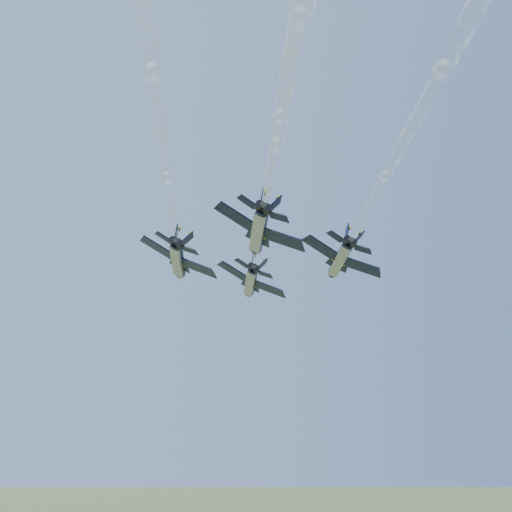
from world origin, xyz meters
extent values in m
cylinder|color=black|center=(2.34, 13.57, 98.25)|extent=(4.35, 12.38, 2.10)
cone|color=black|center=(3.71, 20.74, 98.25)|extent=(2.52, 2.74, 2.10)
ellipsoid|color=black|center=(3.15, 16.60, 98.70)|extent=(1.54, 2.38, 1.08)
cube|color=gray|center=(2.07, 13.62, 97.72)|extent=(3.44, 11.02, 1.00)
cube|color=black|center=(-0.58, 13.38, 99.59)|extent=(5.16, 3.53, 2.58)
cube|color=yellow|center=(-0.24, 14.91, 99.67)|extent=(4.70, 0.91, 2.54)
cube|color=black|center=(4.90, 12.34, 96.74)|extent=(5.65, 4.91, 2.58)
cube|color=yellow|center=(5.23, 13.86, 96.82)|extent=(4.27, 2.55, 2.54)
cube|color=black|center=(-0.44, 8.18, 99.13)|extent=(2.43, 1.87, 1.20)
cube|color=black|center=(2.94, 7.53, 97.37)|extent=(2.64, 2.42, 1.20)
cube|color=black|center=(1.26, 8.51, 99.75)|extent=(0.89, 2.09, 2.39)
cube|color=black|center=(2.63, 8.25, 99.04)|extent=(2.14, 2.32, 1.79)
cylinder|color=black|center=(0.72, 7.30, 98.35)|extent=(1.54, 1.34, 1.36)
cylinder|color=black|center=(1.45, 7.16, 97.98)|extent=(1.54, 1.34, 1.36)
cylinder|color=black|center=(-10.52, 3.24, 98.25)|extent=(4.35, 12.38, 2.10)
cone|color=black|center=(-9.15, 10.40, 98.25)|extent=(2.52, 2.74, 2.10)
ellipsoid|color=black|center=(-9.71, 6.27, 98.70)|extent=(1.54, 2.38, 1.08)
cube|color=gray|center=(-10.79, 3.29, 97.72)|extent=(3.44, 11.02, 1.00)
cube|color=black|center=(-13.44, 3.04, 99.59)|extent=(5.16, 3.53, 2.58)
cube|color=yellow|center=(-13.10, 4.57, 99.67)|extent=(4.70, 0.91, 2.54)
cube|color=black|center=(-7.96, 2.00, 96.74)|extent=(5.65, 4.91, 2.58)
cube|color=yellow|center=(-7.63, 3.53, 96.82)|extent=(4.27, 2.55, 2.54)
cube|color=black|center=(-13.30, -2.16, 99.13)|extent=(2.43, 1.87, 1.20)
cube|color=black|center=(-9.92, -2.81, 97.37)|extent=(2.64, 2.42, 1.20)
cube|color=black|center=(-11.60, -1.83, 99.75)|extent=(0.89, 2.09, 2.39)
cube|color=black|center=(-10.23, -2.09, 99.04)|extent=(2.14, 2.32, 1.79)
cylinder|color=black|center=(-12.14, -3.04, 98.35)|extent=(1.54, 1.34, 1.36)
cylinder|color=black|center=(-11.41, -3.18, 97.98)|extent=(1.54, 1.34, 1.36)
cylinder|color=black|center=(11.50, -2.33, 98.25)|extent=(4.35, 12.38, 2.10)
cone|color=black|center=(12.87, 4.84, 98.25)|extent=(2.52, 2.74, 2.10)
ellipsoid|color=black|center=(12.31, 0.70, 98.70)|extent=(1.54, 2.38, 1.08)
cube|color=gray|center=(11.23, -2.28, 97.72)|extent=(3.44, 11.02, 1.00)
cube|color=black|center=(8.58, -2.52, 99.59)|extent=(5.16, 3.53, 2.58)
cube|color=yellow|center=(8.92, -1.00, 99.67)|extent=(4.70, 0.91, 2.54)
cube|color=black|center=(14.06, -3.57, 96.74)|extent=(5.65, 4.91, 2.58)
cube|color=yellow|center=(14.39, -2.04, 96.82)|extent=(4.27, 2.55, 2.54)
cube|color=black|center=(8.72, -7.73, 99.13)|extent=(2.43, 1.87, 1.20)
cube|color=black|center=(12.10, -8.37, 97.37)|extent=(2.64, 2.42, 1.20)
cube|color=black|center=(10.42, -7.40, 99.75)|extent=(0.89, 2.09, 2.39)
cube|color=black|center=(11.79, -7.66, 99.04)|extent=(2.14, 2.32, 1.79)
cylinder|color=black|center=(9.88, -8.61, 98.35)|extent=(1.54, 1.34, 1.36)
cylinder|color=black|center=(10.61, -8.74, 97.98)|extent=(1.54, 1.34, 1.36)
cylinder|color=black|center=(-2.61, -12.18, 98.25)|extent=(4.35, 12.38, 2.10)
cone|color=black|center=(-1.24, -5.01, 98.25)|extent=(2.52, 2.74, 2.10)
ellipsoid|color=black|center=(-1.80, -9.15, 98.70)|extent=(1.54, 2.38, 1.08)
cube|color=gray|center=(-2.88, -12.13, 97.72)|extent=(3.44, 11.02, 1.00)
cube|color=black|center=(-5.53, -12.37, 99.59)|extent=(5.16, 3.53, 2.58)
cube|color=yellow|center=(-5.19, -10.84, 99.67)|extent=(4.70, 0.91, 2.54)
cube|color=black|center=(-0.06, -13.42, 96.74)|extent=(5.65, 4.91, 2.58)
cube|color=yellow|center=(0.28, -11.89, 96.82)|extent=(4.27, 2.55, 2.54)
cube|color=black|center=(-5.39, -17.58, 99.13)|extent=(2.43, 1.87, 1.20)
cube|color=black|center=(-2.01, -18.22, 97.37)|extent=(2.64, 2.42, 1.20)
cube|color=black|center=(-3.69, -17.25, 99.75)|extent=(0.89, 2.09, 2.39)
cube|color=black|center=(-2.32, -17.51, 99.04)|extent=(2.14, 2.32, 1.79)
cylinder|color=black|center=(-4.23, -18.45, 98.35)|extent=(1.54, 1.34, 1.36)
cylinder|color=black|center=(-3.50, -18.59, 97.98)|extent=(1.54, 1.34, 1.36)
cylinder|color=white|center=(-0.59, -1.75, 98.25)|extent=(4.63, 18.74, 1.11)
cylinder|color=white|center=(-3.92, -19.23, 98.25)|extent=(5.05, 18.82, 1.53)
cylinder|color=white|center=(-7.26, -36.72, 98.25)|extent=(5.53, 18.91, 2.03)
cylinder|color=white|center=(-13.45, -12.09, 98.25)|extent=(4.63, 18.74, 1.11)
cylinder|color=white|center=(-16.78, -29.57, 98.25)|extent=(5.05, 18.82, 1.53)
cylinder|color=white|center=(-20.12, -47.06, 98.25)|extent=(5.53, 18.91, 2.03)
cylinder|color=white|center=(8.58, -17.65, 98.25)|extent=(4.63, 18.74, 1.11)
cylinder|color=white|center=(5.24, -35.14, 98.25)|extent=(5.05, 18.82, 1.53)
cylinder|color=white|center=(1.90, -52.62, 98.25)|extent=(5.53, 18.91, 2.03)
cylinder|color=white|center=(-5.54, -27.50, 98.25)|extent=(4.63, 18.74, 1.11)
cylinder|color=white|center=(-8.87, -44.99, 98.25)|extent=(5.05, 18.82, 1.53)
camera|label=1|loc=(-19.98, -83.43, 74.12)|focal=45.00mm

